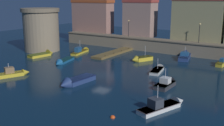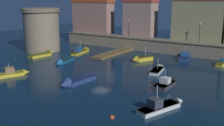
{
  "view_description": "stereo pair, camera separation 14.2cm",
  "coord_description": "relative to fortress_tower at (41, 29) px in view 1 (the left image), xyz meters",
  "views": [
    {
      "loc": [
        23.49,
        -33.03,
        11.74
      ],
      "look_at": [
        0.0,
        2.98,
        1.3
      ],
      "focal_mm": 43.88,
      "sensor_mm": 36.0,
      "label": 1
    },
    {
      "loc": [
        23.61,
        -32.96,
        11.74
      ],
      "look_at": [
        0.0,
        2.98,
        1.3
      ],
      "focal_mm": 43.88,
      "sensor_mm": 36.0,
      "label": 2
    }
  ],
  "objects": [
    {
      "name": "fortress_tower",
      "position": [
        0.0,
        0.0,
        0.0
      ],
      "size": [
        8.28,
        8.28,
        9.35
      ],
      "color": "gray",
      "rests_on": "ground"
    },
    {
      "name": "moored_boat_1",
      "position": [
        28.94,
        -1.87,
        -4.46
      ],
      "size": [
        2.31,
        5.69,
        2.6
      ],
      "rotation": [
        0.0,
        0.0,
        1.75
      ],
      "color": "silver",
      "rests_on": "ground"
    },
    {
      "name": "pier_dock",
      "position": [
        15.52,
        5.35,
        -4.5
      ],
      "size": [
        2.53,
        12.23,
        0.7
      ],
      "color": "brown",
      "rests_on": "ground"
    },
    {
      "name": "moored_boat_7",
      "position": [
        11.81,
        -16.68,
        -4.27
      ],
      "size": [
        3.05,
        4.97,
        2.41
      ],
      "rotation": [
        0.0,
        0.0,
        1.17
      ],
      "color": "gold",
      "rests_on": "ground"
    },
    {
      "name": "ground_plane",
      "position": [
        22.6,
        -8.99,
        -4.74
      ],
      "size": [
        122.73,
        122.73,
        0.0
      ],
      "primitive_type": "plane",
      "color": "#0C2338"
    },
    {
      "name": "moored_boat_3",
      "position": [
        29.47,
        9.8,
        -4.23
      ],
      "size": [
        3.08,
        6.9,
        2.87
      ],
      "rotation": [
        0.0,
        0.0,
        1.77
      ],
      "color": "navy",
      "rests_on": "ground"
    },
    {
      "name": "moored_boat_0",
      "position": [
        8.92,
        3.04,
        -4.36
      ],
      "size": [
        2.69,
        7.19,
        3.21
      ],
      "rotation": [
        0.0,
        0.0,
        1.77
      ],
      "color": "gold",
      "rests_on": "ground"
    },
    {
      "name": "quay_wall",
      "position": [
        22.6,
        12.75,
        -3.33
      ],
      "size": [
        49.89,
        2.85,
        2.78
      ],
      "color": "gray",
      "rests_on": "ground"
    },
    {
      "name": "moored_boat_6",
      "position": [
        36.85,
        8.54,
        -4.31
      ],
      "size": [
        1.44,
        5.8,
        1.41
      ],
      "rotation": [
        0.0,
        0.0,
        1.51
      ],
      "color": "gold",
      "rests_on": "ground"
    },
    {
      "name": "moored_boat_5",
      "position": [
        35.84,
        -15.82,
        -4.33
      ],
      "size": [
        3.66,
        6.67,
        3.31
      ],
      "rotation": [
        0.0,
        0.0,
        1.21
      ],
      "color": "white",
      "rests_on": "ground"
    },
    {
      "name": "mooring_buoy_0",
      "position": [
        32.37,
        -20.87,
        -4.74
      ],
      "size": [
        0.51,
        0.51,
        0.51
      ],
      "primitive_type": "sphere",
      "color": "#EA4C19",
      "rests_on": "ground"
    },
    {
      "name": "quay_lamp_1",
      "position": [
        31.05,
        12.75,
        0.59
      ],
      "size": [
        0.32,
        0.32,
        3.9
      ],
      "color": "black",
      "rests_on": "quay_wall"
    },
    {
      "name": "moored_boat_11",
      "position": [
        22.05,
        -14.69,
        -4.36
      ],
      "size": [
        2.36,
        6.1,
        1.78
      ],
      "rotation": [
        0.0,
        0.0,
        -1.66
      ],
      "color": "navy",
      "rests_on": "ground"
    },
    {
      "name": "old_town_backdrop",
      "position": [
        22.3,
        16.09,
        2.14
      ],
      "size": [
        49.0,
        5.23,
        9.18
      ],
      "color": "#A87769",
      "rests_on": "ground"
    },
    {
      "name": "moored_boat_10",
      "position": [
        33.13,
        -8.52,
        -4.31
      ],
      "size": [
        1.79,
        4.68,
        3.1
      ],
      "rotation": [
        0.0,
        0.0,
        1.54
      ],
      "color": "#333338",
      "rests_on": "ground"
    },
    {
      "name": "quay_lamp_0",
      "position": [
        14.9,
        12.75,
        0.52
      ],
      "size": [
        0.32,
        0.32,
        3.78
      ],
      "color": "black",
      "rests_on": "quay_wall"
    },
    {
      "name": "moored_boat_9",
      "position": [
        4.59,
        -3.84,
        -4.43
      ],
      "size": [
        2.68,
        5.76,
        1.78
      ],
      "rotation": [
        0.0,
        0.0,
        1.42
      ],
      "color": "gold",
      "rests_on": "ground"
    },
    {
      "name": "moored_boat_2",
      "position": [
        12.08,
        -6.41,
        -4.47
      ],
      "size": [
        2.94,
        5.95,
        1.44
      ],
      "rotation": [
        0.0,
        0.0,
        -1.31
      ],
      "color": "#195689",
      "rests_on": "ground"
    },
    {
      "name": "moored_boat_4",
      "position": [
        23.28,
        2.81,
        -4.32
      ],
      "size": [
        3.26,
        4.52,
        3.15
      ],
      "rotation": [
        0.0,
        0.0,
        -2.03
      ],
      "color": "gold",
      "rests_on": "ground"
    }
  ]
}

